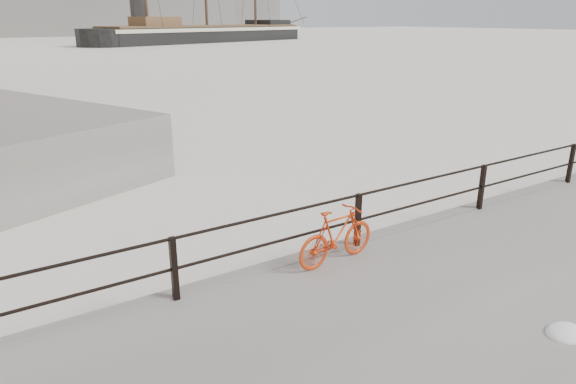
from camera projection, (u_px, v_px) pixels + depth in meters
ground at (351, 259)px, 9.69m from camera, size 400.00×400.00×0.00m
promenade at (555, 365)px, 6.46m from camera, size 36.00×8.00×0.35m
guardrail at (358, 220)px, 9.30m from camera, size 28.00×0.10×1.00m
bicycle at (337, 236)px, 8.66m from camera, size 1.64×0.36×0.98m
barque_black at (208, 42)px, 97.03m from camera, size 60.79×34.54×32.86m
industrial_east at (241, 9)px, 166.74m from camera, size 20.00×16.00×14.00m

